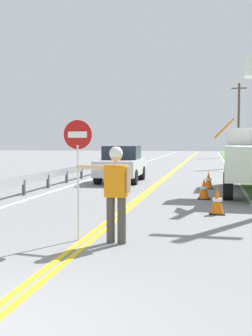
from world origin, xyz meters
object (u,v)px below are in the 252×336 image
Objects in this scene: oncoming_sedan_nearest at (121,164)px; traffic_cone_tail at (208,180)px; stop_sign_paddle at (78,152)px; utility_pole_far at (239,119)px; traffic_cone_lead at (217,202)px; traffic_cone_mid at (204,189)px; flagger_worker at (116,188)px.

traffic_cone_tail is at bearing -28.58° from oncoming_sedan_nearest.
utility_pole_far is at bearing 82.75° from stop_sign_paddle.
stop_sign_paddle is 3.33× the size of traffic_cone_lead.
utility_pole_far is 12.73× the size of traffic_cone_lead.
traffic_cone_mid is (3.96, -5.39, -0.50)m from oncoming_sedan_nearest.
flagger_worker is at bearing -117.98° from traffic_cone_lead.
traffic_cone_mid and traffic_cone_tail have the same top height.
traffic_cone_lead is at bearing -82.24° from traffic_cone_mid.
traffic_cone_tail is (2.43, 9.58, -1.37)m from stop_sign_paddle.
stop_sign_paddle is 6.95m from traffic_cone_mid.
stop_sign_paddle reaches higher than traffic_cone_mid.
flagger_worker is 45.83m from utility_pole_far.
oncoming_sedan_nearest reaches higher than traffic_cone_tail.
stop_sign_paddle is 9.98m from traffic_cone_tail.
traffic_cone_lead is at bearing 62.02° from flagger_worker.
stop_sign_paddle is at bearing -127.29° from traffic_cone_lead.
oncoming_sedan_nearest is 5.92× the size of traffic_cone_tail.
stop_sign_paddle is at bearing -81.98° from oncoming_sedan_nearest.
stop_sign_paddle is at bearing -109.69° from traffic_cone_mid.
oncoming_sedan_nearest is (-2.43, 11.91, -0.21)m from flagger_worker.
oncoming_sedan_nearest is at bearing -102.51° from utility_pole_far.
traffic_cone_mid is at bearing -95.10° from utility_pole_far.
flagger_worker is 0.78× the size of stop_sign_paddle.
traffic_cone_lead and traffic_cone_tail have the same top height.
utility_pole_far is (7.43, 33.50, 3.81)m from oncoming_sedan_nearest.
flagger_worker reaches higher than traffic_cone_lead.
traffic_cone_lead is 1.00× the size of traffic_cone_tail.
traffic_cone_mid is (1.53, 6.51, -0.71)m from flagger_worker.
oncoming_sedan_nearest is 5.92× the size of traffic_cone_mid.
stop_sign_paddle reaches higher than oncoming_sedan_nearest.
traffic_cone_mid is (2.30, 6.42, -1.37)m from stop_sign_paddle.
flagger_worker is 9.84m from traffic_cone_tail.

